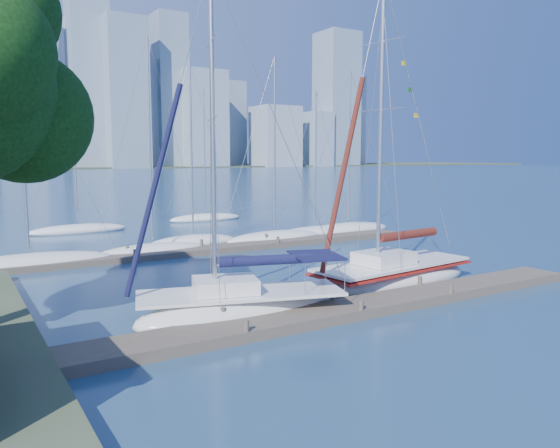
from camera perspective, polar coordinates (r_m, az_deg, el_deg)
ground at (r=22.28m, az=6.94°, el=-9.36°), size 700.00×700.00×0.00m
near_dock at (r=22.23m, az=6.95°, el=-8.87°), size 26.00×2.00×0.40m
far_dock at (r=36.64m, az=-6.25°, el=-2.57°), size 30.00×1.80×0.36m
sailboat_navy at (r=21.59m, az=-4.14°, el=-6.95°), size 9.08×5.21×13.78m
sailboat_maroon at (r=27.41m, az=11.67°, el=-3.94°), size 9.58×4.00×15.09m
bg_boat_0 at (r=34.07m, az=-24.68°, el=-3.76°), size 9.64×5.67×12.87m
bg_boat_1 at (r=36.15m, az=-13.11°, el=-2.70°), size 7.48×2.84×14.05m
bg_boat_2 at (r=39.28m, az=-9.05°, el=-1.83°), size 6.91×3.99×13.07m
bg_boat_3 at (r=40.54m, az=-0.54°, el=-1.45°), size 8.19×3.95×13.80m
bg_boat_4 at (r=43.76m, az=3.68°, el=-0.88°), size 7.33×2.57×11.71m
bg_boat_5 at (r=45.62m, az=7.15°, el=-0.55°), size 8.52×5.48×13.56m
bg_boat_6 at (r=48.34m, az=-20.33°, el=-0.57°), size 8.15×4.82×11.95m
bg_boat_7 at (r=54.48m, az=-7.78°, el=0.64°), size 7.64×4.77×13.17m
skyline at (r=310.55m, az=-25.27°, el=11.65°), size 503.29×51.31×95.58m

